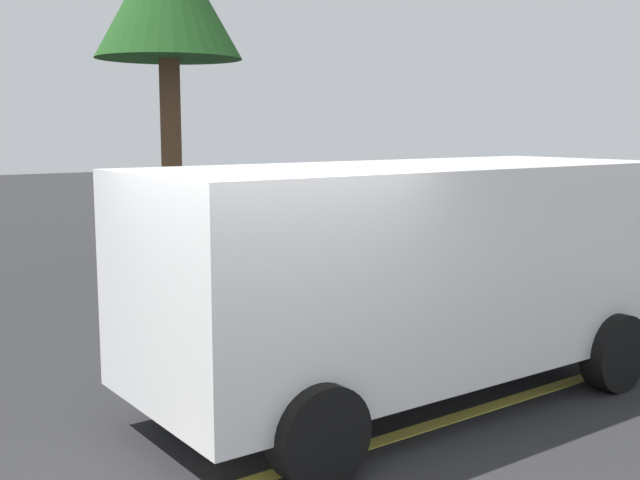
% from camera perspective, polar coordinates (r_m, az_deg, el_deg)
% --- Properties ---
extents(ground_plane, '(80.00, 80.00, 0.00)m').
position_cam_1_polar(ground_plane, '(6.04, -3.54, -16.69)').
color(ground_plane, '#262628').
extents(lane_marking_centre, '(28.00, 0.16, 0.01)m').
position_cam_1_polar(lane_marking_centre, '(7.96, 15.17, -10.67)').
color(lane_marking_centre, '#E0D14C').
extents(white_van, '(5.22, 2.31, 2.20)m').
position_cam_1_polar(white_van, '(7.30, 6.40, -1.90)').
color(white_van, white).
rests_on(white_van, ground_plane).
extents(car_blue_mid_road, '(4.50, 2.24, 1.68)m').
position_cam_1_polar(car_blue_mid_road, '(14.48, 20.65, 0.88)').
color(car_blue_mid_road, '#2D479E').
rests_on(car_blue_mid_road, ground_plane).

